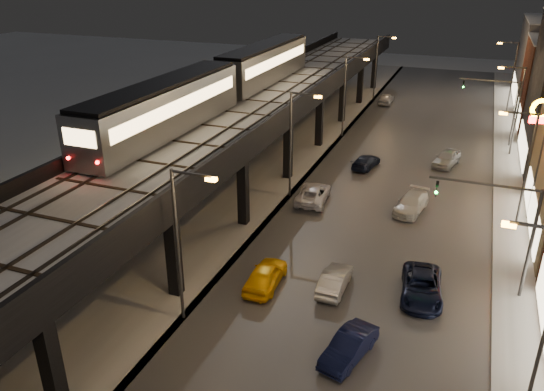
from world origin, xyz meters
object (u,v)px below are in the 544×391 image
(car_mid_dark, at_px, (366,162))
(car_near_white, at_px, (335,281))
(car_onc_dark, at_px, (422,288))
(car_far_white, at_px, (386,99))
(car_onc_white, at_px, (411,204))
(car_mid_silver, at_px, (313,194))
(subway_train, at_px, (223,81))
(car_onc_red, at_px, (447,159))
(car_onc_silver, at_px, (349,347))
(car_taxi, at_px, (266,276))

(car_mid_dark, bearing_deg, car_near_white, 107.04)
(car_near_white, relative_size, car_onc_dark, 0.79)
(car_far_white, distance_m, car_onc_white, 34.95)
(car_mid_dark, height_order, car_onc_white, car_onc_white)
(car_onc_dark, relative_size, car_onc_white, 1.08)
(car_onc_dark, bearing_deg, car_onc_white, 93.93)
(car_onc_dark, bearing_deg, car_near_white, -174.26)
(car_mid_silver, relative_size, car_onc_white, 1.07)
(subway_train, xyz_separation_m, car_onc_red, (19.63, 8.54, -7.74))
(car_mid_silver, height_order, car_onc_silver, car_mid_silver)
(car_taxi, relative_size, car_onc_silver, 1.08)
(car_mid_dark, distance_m, car_onc_red, 7.99)
(car_taxi, bearing_deg, car_onc_dark, -168.38)
(car_far_white, height_order, car_onc_white, car_far_white)
(car_mid_silver, xyz_separation_m, car_onc_silver, (7.24, -17.53, -0.03))
(car_near_white, height_order, car_onc_red, car_onc_red)
(car_mid_dark, bearing_deg, car_far_white, -74.12)
(car_onc_silver, height_order, car_onc_red, car_onc_red)
(car_taxi, distance_m, car_mid_silver, 13.09)
(subway_train, relative_size, car_mid_dark, 9.23)
(car_onc_white, bearing_deg, car_taxi, -107.01)
(car_mid_dark, bearing_deg, car_taxi, 96.31)
(car_near_white, bearing_deg, car_onc_silver, 111.82)
(car_taxi, relative_size, car_onc_dark, 0.87)
(subway_train, height_order, car_mid_silver, subway_train)
(car_taxi, distance_m, car_onc_silver, 7.73)
(car_onc_dark, bearing_deg, car_onc_red, 84.40)
(car_taxi, bearing_deg, subway_train, -59.87)
(car_far_white, bearing_deg, car_onc_white, 103.20)
(car_far_white, xyz_separation_m, car_onc_silver, (7.39, -52.54, -0.06))
(car_onc_white, xyz_separation_m, car_onc_red, (1.81, 11.76, 0.08))
(car_onc_white, bearing_deg, subway_train, 178.89)
(car_far_white, relative_size, car_onc_red, 0.96)
(car_onc_dark, bearing_deg, car_mid_dark, 104.12)
(subway_train, height_order, car_far_white, subway_train)
(subway_train, distance_m, car_onc_silver, 28.83)
(car_taxi, bearing_deg, car_onc_white, -118.37)
(car_mid_silver, bearing_deg, car_near_white, 108.01)
(car_onc_white, bearing_deg, car_mid_silver, -163.66)
(car_near_white, xyz_separation_m, car_mid_silver, (-5.00, 11.91, 0.04))
(car_taxi, xyz_separation_m, car_mid_dark, (1.49, 22.38, -0.14))
(car_taxi, distance_m, car_far_white, 48.08)
(car_mid_silver, distance_m, car_onc_silver, 18.97)
(car_mid_dark, relative_size, car_far_white, 0.98)
(car_onc_silver, distance_m, car_onc_dark, 7.26)
(car_mid_dark, distance_m, car_far_white, 25.82)
(car_taxi, height_order, car_onc_silver, car_taxi)
(car_near_white, bearing_deg, car_far_white, -83.56)
(car_mid_dark, height_order, car_onc_silver, car_onc_silver)
(car_near_white, relative_size, car_far_white, 0.93)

